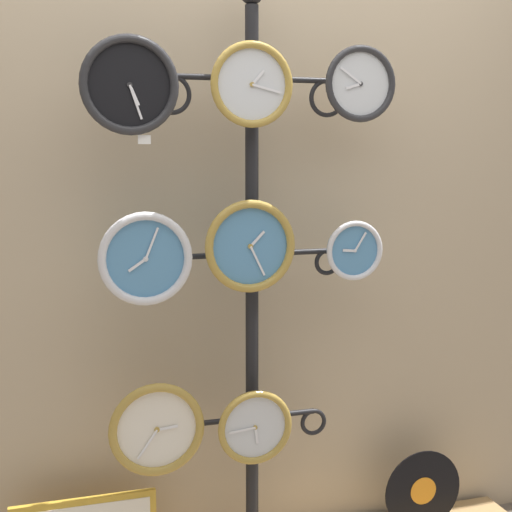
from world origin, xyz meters
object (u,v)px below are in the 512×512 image
clock_middle_right (354,250)px  clock_bottom_left (157,429)px  clock_top_center (252,85)px  clock_top_left (129,85)px  clock_middle_center (250,246)px  clock_middle_left (145,259)px  display_stand (252,362)px  vinyl_record (423,490)px  clock_bottom_center (255,427)px  clock_top_right (360,84)px

clock_middle_right → clock_bottom_left: (-0.71, -0.00, -0.58)m
clock_top_center → clock_top_left: bearing=-176.4°
clock_middle_center → clock_middle_right: bearing=-0.3°
clock_middle_left → display_stand: bearing=12.7°
clock_middle_right → vinyl_record: bearing=7.9°
clock_middle_left → clock_middle_center: (0.35, 0.00, 0.03)m
clock_top_left → clock_middle_center: (0.39, 0.03, -0.52)m
clock_top_center → display_stand: bearing=73.3°
clock_middle_center → vinyl_record: 1.23m
clock_bottom_center → vinyl_record: bearing=6.0°
display_stand → clock_top_left: (-0.43, -0.11, 0.95)m
clock_top_right → clock_middle_left: clock_top_right is taller
clock_top_right → clock_bottom_center: clock_top_right is taller
clock_top_left → clock_top_right: 0.79m
clock_middle_right → vinyl_record: clock_middle_right is taller
clock_top_left → clock_bottom_center: size_ratio=1.15×
clock_top_left → clock_bottom_center: (0.40, -0.00, -1.15)m
clock_middle_left → clock_bottom_center: 0.70m
clock_middle_left → clock_middle_right: size_ratio=1.44×
display_stand → clock_top_right: bearing=-12.6°
clock_middle_left → clock_bottom_left: clock_middle_left is taller
clock_middle_left → clock_top_center: bearing=-0.4°
clock_top_right → clock_bottom_left: size_ratio=0.80×
display_stand → clock_middle_left: display_stand is taller
clock_bottom_center → display_stand: bearing=78.3°
clock_top_left → clock_top_right: (0.79, 0.03, 0.03)m
clock_bottom_left → clock_bottom_center: (0.34, -0.02, -0.02)m
clock_top_right → clock_middle_right: size_ratio=1.22×
clock_bottom_left → vinyl_record: bearing=2.8°
clock_bottom_left → display_stand: bearing=14.3°
clock_middle_right → display_stand: bearing=165.9°
clock_middle_right → vinyl_record: size_ratio=0.66×
clock_bottom_center → clock_middle_left: bearing=175.3°
clock_top_left → clock_top_center: (0.40, 0.03, 0.01)m
clock_bottom_left → clock_top_left: bearing=-160.7°
display_stand → clock_top_center: bearing=-106.7°
clock_middle_left → clock_middle_center: bearing=0.1°
clock_bottom_center → clock_top_center: bearing=95.4°
display_stand → clock_middle_left: size_ratio=6.85×
display_stand → clock_top_right: size_ratio=8.11×
clock_top_center → clock_middle_center: clock_top_center is taller
clock_middle_center → clock_bottom_left: size_ratio=0.97×
clock_middle_center → clock_bottom_left: clock_middle_center is taller
clock_top_left → vinyl_record: bearing=3.8°
clock_top_center → clock_bottom_center: 1.16m
clock_top_center → vinyl_record: (0.71, 0.05, -1.54)m
display_stand → clock_middle_left: bearing=-167.3°
clock_middle_center → clock_middle_right: clock_middle_center is taller
clock_top_right → vinyl_record: size_ratio=0.80×
clock_top_left → clock_top_right: clock_top_right is taller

